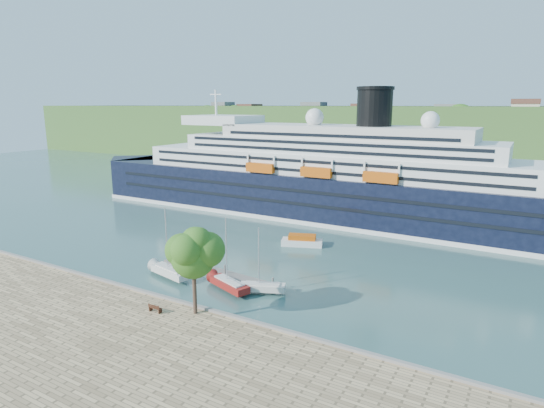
{
  "coord_description": "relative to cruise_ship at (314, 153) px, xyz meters",
  "views": [
    {
      "loc": [
        39.28,
        -39.13,
        24.63
      ],
      "look_at": [
        -0.79,
        30.0,
        7.09
      ],
      "focal_mm": 30.0,
      "sensor_mm": 36.0,
      "label": 1
    }
  ],
  "objects": [
    {
      "name": "promenade_tree",
      "position": [
        10.22,
        -53.78,
        -7.48
      ],
      "size": [
        6.81,
        6.81,
        11.29
      ],
      "primitive_type": null,
      "color": "#2E5717",
      "rests_on": "promenade"
    },
    {
      "name": "ground",
      "position": [
        3.0,
        -52.28,
        -14.12
      ],
      "size": [
        400.0,
        400.0,
        0.0
      ],
      "primitive_type": "plane",
      "color": "#305652",
      "rests_on": "ground"
    },
    {
      "name": "park_bench",
      "position": [
        6.0,
        -55.88,
        -12.58
      ],
      "size": [
        1.73,
        0.76,
        1.09
      ],
      "primitive_type": null,
      "rotation": [
        0.0,
        0.0,
        0.04
      ],
      "color": "#452213",
      "rests_on": "promenade"
    },
    {
      "name": "sailboat_white_near",
      "position": [
        -1.47,
        -45.23,
        -9.12
      ],
      "size": [
        8.03,
        3.79,
        10.0
      ],
      "primitive_type": null,
      "rotation": [
        0.0,
        0.0,
        -0.22
      ],
      "color": "silver",
      "rests_on": "ground"
    },
    {
      "name": "sailboat_white_far",
      "position": [
        12.83,
        -43.12,
        -9.8
      ],
      "size": [
        6.9,
        4.31,
        8.65
      ],
      "primitive_type": null,
      "rotation": [
        0.0,
        0.0,
        0.4
      ],
      "color": "silver",
      "rests_on": "ground"
    },
    {
      "name": "floating_pontoon",
      "position": [
        2.68,
        -40.34,
        -13.91
      ],
      "size": [
        19.54,
        4.17,
        0.43
      ],
      "primitive_type": null,
      "rotation": [
        0.0,
        0.0,
        -0.09
      ],
      "color": "gray",
      "rests_on": "ground"
    },
    {
      "name": "cruise_ship",
      "position": [
        0.0,
        0.0,
        0.0
      ],
      "size": [
        125.84,
        18.62,
        28.25
      ],
      "primitive_type": null,
      "rotation": [
        0.0,
        0.0,
        0.0
      ],
      "color": "black",
      "rests_on": "ground"
    },
    {
      "name": "tender_launch",
      "position": [
        8.03,
        -21.62,
        -13.12
      ],
      "size": [
        7.71,
        4.85,
        2.02
      ],
      "primitive_type": null,
      "rotation": [
        0.0,
        0.0,
        0.35
      ],
      "color": "#C4500B",
      "rests_on": "ground"
    },
    {
      "name": "quay_coping",
      "position": [
        3.0,
        -52.48,
        -12.97
      ],
      "size": [
        220.0,
        0.5,
        0.3
      ],
      "primitive_type": "cube",
      "color": "slate",
      "rests_on": "promenade"
    },
    {
      "name": "sailboat_red",
      "position": [
        8.63,
        -44.78,
        -9.3
      ],
      "size": [
        7.74,
        4.48,
        9.66
      ],
      "primitive_type": null,
      "rotation": [
        0.0,
        0.0,
        -0.35
      ],
      "color": "maroon",
      "rests_on": "ground"
    },
    {
      "name": "far_hillside",
      "position": [
        3.0,
        92.72,
        -2.12
      ],
      "size": [
        400.0,
        50.0,
        24.0
      ],
      "primitive_type": "cube",
      "color": "#365823",
      "rests_on": "ground"
    }
  ]
}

